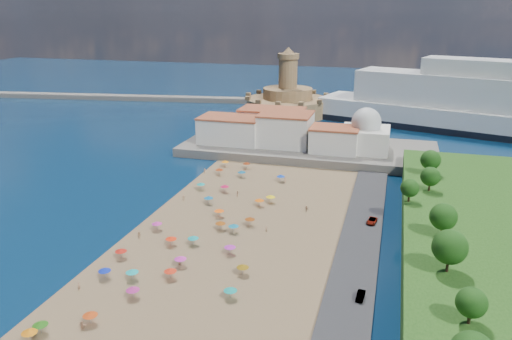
% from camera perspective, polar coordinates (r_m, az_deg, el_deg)
% --- Properties ---
extents(ground, '(700.00, 700.00, 0.00)m').
position_cam_1_polar(ground, '(117.84, -5.23, -7.18)').
color(ground, '#071938').
rests_on(ground, ground).
extents(terrace, '(90.00, 36.00, 3.00)m').
position_cam_1_polar(terrace, '(181.30, 5.97, 2.41)').
color(terrace, '#59544C').
rests_on(terrace, ground).
extents(jetty, '(18.00, 70.00, 2.40)m').
position_cam_1_polar(jetty, '(218.96, 1.90, 5.14)').
color(jetty, '#59544C').
rests_on(jetty, ground).
extents(breakwater, '(199.03, 34.77, 2.60)m').
position_cam_1_polar(breakwater, '(297.06, -14.73, 8.02)').
color(breakwater, '#59544C').
rests_on(breakwater, ground).
extents(waterfront_buildings, '(57.00, 29.00, 11.00)m').
position_cam_1_polar(waterfront_buildings, '(182.87, 2.04, 4.70)').
color(waterfront_buildings, silver).
rests_on(waterfront_buildings, terrace).
extents(domed_building, '(16.00, 16.00, 15.00)m').
position_cam_1_polar(domed_building, '(175.34, 12.40, 4.07)').
color(domed_building, silver).
rests_on(domed_building, terrace).
extents(fortress, '(40.00, 40.00, 32.40)m').
position_cam_1_polar(fortress, '(246.52, 3.62, 7.88)').
color(fortress, '#9F7C4F').
rests_on(fortress, ground).
extents(beach_parasols, '(31.54, 113.74, 2.20)m').
position_cam_1_polar(beach_parasols, '(106.24, -8.59, -8.98)').
color(beach_parasols, gray).
rests_on(beach_parasols, beach).
extents(beachgoers, '(38.43, 91.99, 1.74)m').
position_cam_1_polar(beachgoers, '(117.46, -6.49, -6.73)').
color(beachgoers, tan).
rests_on(beachgoers, beach).
extents(parked_cars, '(2.68, 58.60, 1.31)m').
position_cam_1_polar(parked_cars, '(100.75, 12.24, -11.34)').
color(parked_cars, gray).
rests_on(parked_cars, promenade).
extents(hillside_trees, '(12.56, 105.53, 7.85)m').
position_cam_1_polar(hillside_trees, '(101.01, 20.44, -6.46)').
color(hillside_trees, '#382314').
rests_on(hillside_trees, hillside).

